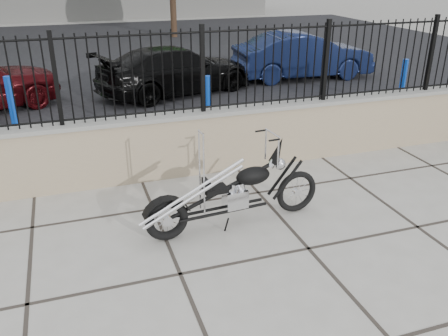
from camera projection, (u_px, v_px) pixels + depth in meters
ground_plane at (180, 274)px, 4.95m from camera, size 90.00×90.00×0.00m
parking_lot at (91, 59)px, 15.80m from camera, size 30.00×30.00×0.00m
retaining_wall at (138, 149)px, 6.93m from camera, size 14.00×0.36×0.96m
iron_fence at (133, 76)px, 6.50m from camera, size 14.00×0.08×1.20m
chopper_motorcycle at (232, 178)px, 5.61m from camera, size 2.19×0.56×1.30m
car_black at (176, 70)px, 11.50m from camera, size 4.22×2.69×1.14m
car_blue at (303, 55)px, 12.99m from camera, size 3.84×1.50×1.25m
bollard_a at (12, 106)px, 8.71m from camera, size 0.17×0.17×1.11m
bollard_b at (208, 99)px, 9.43m from camera, size 0.15×0.15×0.95m
bollard_c at (403, 82)px, 10.57m from camera, size 0.14×0.14×1.03m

